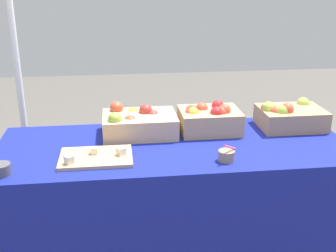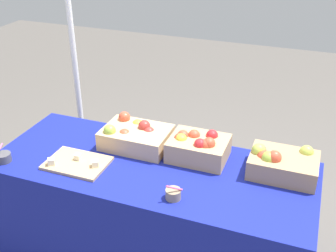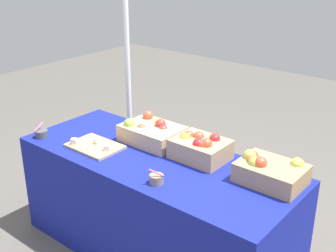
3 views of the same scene
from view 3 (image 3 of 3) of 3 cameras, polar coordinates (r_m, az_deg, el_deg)
name	(u,v)px [view 3 (image 3 of 3)]	position (r m, az deg, el deg)	size (l,w,h in m)	color
ground_plane	(156,250)	(3.26, -1.56, -15.80)	(10.00, 10.00, 0.00)	#56514C
table	(155,206)	(3.04, -1.63, -10.32)	(1.90, 0.76, 0.74)	navy
apple_crate_left	(269,171)	(2.61, 12.95, -5.69)	(0.37, 0.28, 0.17)	tan
apple_crate_middle	(200,147)	(2.82, 4.13, -2.77)	(0.34, 0.27, 0.17)	tan
apple_crate_right	(152,132)	(3.06, -2.07, -0.84)	(0.41, 0.30, 0.17)	tan
cutting_board_front	(95,146)	(3.02, -9.47, -2.58)	(0.36, 0.25, 0.06)	tan
sample_bowl_near	(41,134)	(3.26, -16.07, -0.95)	(0.09, 0.10, 0.10)	#4C4C51
sample_bowl_mid	(156,179)	(2.55, -1.51, -6.88)	(0.09, 0.09, 0.10)	gray
tent_pole	(128,73)	(3.86, -5.21, 6.80)	(0.04, 0.04, 1.96)	white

